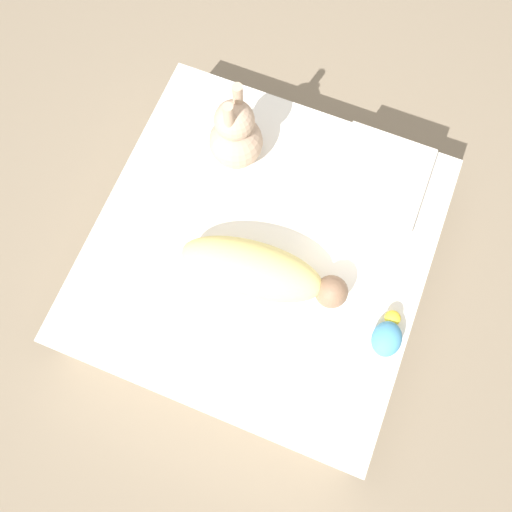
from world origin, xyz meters
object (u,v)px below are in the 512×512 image
swaddled_baby (258,271)px  turtle_plush (387,336)px  bunny_plush (236,136)px  pillow (375,189)px

swaddled_baby → turtle_plush: size_ratio=3.59×
bunny_plush → swaddled_baby: bearing=-148.9°
swaddled_baby → bunny_plush: size_ratio=1.57×
bunny_plush → turtle_plush: (-0.43, -0.68, -0.09)m
swaddled_baby → pillow: 0.49m
bunny_plush → pillow: bearing=-87.0°
swaddled_baby → bunny_plush: bearing=115.5°
pillow → turtle_plush: 0.49m
swaddled_baby → turtle_plush: swaddled_baby is taller
pillow → bunny_plush: bunny_plush is taller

